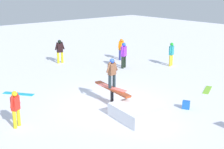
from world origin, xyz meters
name	(u,v)px	position (x,y,z in m)	size (l,w,h in m)	color
ground_plane	(112,105)	(0.00, 0.00, 0.00)	(60.00, 60.00, 0.00)	white
rail_feature	(112,91)	(0.00, 0.00, 0.65)	(2.44, 0.58, 0.76)	black
snow_kicker_ramp	(136,112)	(-1.72, 0.22, 0.26)	(1.80, 1.50, 0.51)	white
main_rider_on_rail	(112,74)	(0.00, 0.00, 1.38)	(1.51, 0.69, 1.29)	#F36F63
bystander_orange	(121,48)	(6.04, -5.97, 0.82)	(0.21, 0.59, 1.46)	navy
bystander_red	(16,107)	(0.57, 4.07, 0.78)	(0.35, 0.52, 1.38)	gold
bystander_black	(60,50)	(7.97, -2.25, 0.87)	(0.28, 0.69, 1.55)	yellow
bystander_purple	(124,54)	(4.30, -4.60, 0.89)	(0.34, 0.71, 1.60)	black
bystander_teal	(171,53)	(2.72, -7.25, 0.85)	(0.30, 0.62, 1.51)	gold
loose_snowboard_lime	(207,90)	(-1.57, -4.85, 0.01)	(1.28, 0.28, 0.02)	#80CE2F
loose_snowboard_cyan	(18,94)	(3.93, 2.52, 0.01)	(1.54, 0.28, 0.02)	#1AAED0
backpack_on_snow	(186,105)	(-2.36, -2.07, 0.17)	(0.30, 0.22, 0.34)	blue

